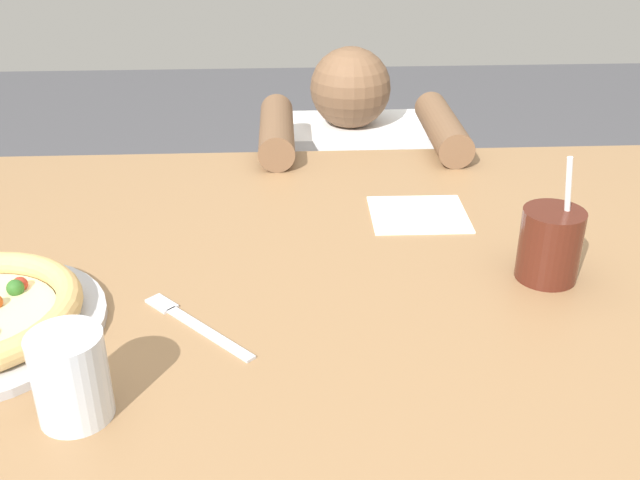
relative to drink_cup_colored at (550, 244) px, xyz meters
The scene contains 6 objects.
dining_table 0.31m from the drink_cup_colored, 167.00° to the left, with size 1.37×0.92×0.75m.
drink_cup_colored is the anchor object (origin of this frame).
water_cup_clear 0.65m from the drink_cup_colored, 156.17° to the right, with size 0.08×0.08×0.10m.
paper_napkin 0.26m from the drink_cup_colored, 124.64° to the left, with size 0.16×0.14×0.00m, color white.
fork 0.50m from the drink_cup_colored, 168.89° to the right, with size 0.15×0.16×0.00m.
diner_seated 0.89m from the drink_cup_colored, 105.39° to the left, with size 0.41×0.52×0.90m.
Camera 1 is at (-0.10, -0.96, 1.29)m, focal length 41.89 mm.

